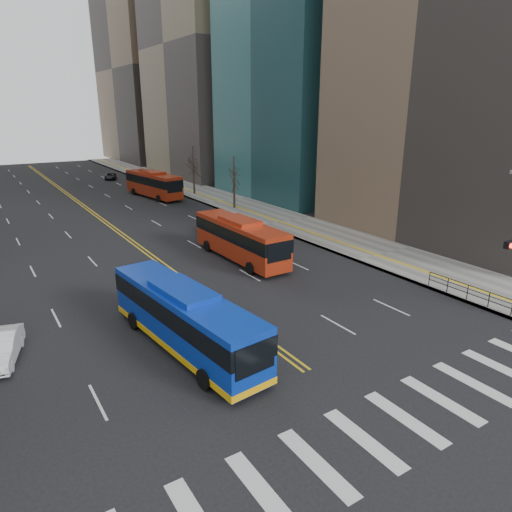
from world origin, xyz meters
TOP-DOWN VIEW (x-y plane):
  - ground at (0.00, 0.00)m, footprint 220.00×220.00m
  - sidewalk_right at (17.50, 45.00)m, footprint 7.00×130.00m
  - crosswalk at (0.00, 0.00)m, footprint 26.70×4.00m
  - centerline at (0.00, 55.00)m, footprint 0.55×100.00m
  - office_towers at (0.12, 68.51)m, footprint 83.00×134.00m
  - pedestrian_railing at (14.30, 6.00)m, footprint 0.06×6.06m
  - street_trees at (-7.18, 34.55)m, footprint 35.20×47.20m
  - blue_bus at (-4.05, 10.30)m, footprint 3.78×12.17m
  - red_bus_near at (6.09, 21.74)m, footprint 2.96×11.28m
  - red_bus_far at (10.16, 53.20)m, footprint 4.38×12.15m
  - car_white at (-12.50, 14.10)m, footprint 2.64×4.58m
  - car_dark_mid at (7.60, 30.29)m, footprint 2.92×4.32m
  - car_dark_far at (9.68, 74.13)m, footprint 3.13×4.50m

SIDE VIEW (x-z plane):
  - ground at x=0.00m, z-range 0.00..0.00m
  - crosswalk at x=0.00m, z-range 0.00..0.01m
  - centerline at x=0.00m, z-range 0.00..0.01m
  - sidewalk_right at x=17.50m, z-range 0.00..0.15m
  - car_dark_far at x=9.68m, z-range 0.00..1.14m
  - car_dark_mid at x=7.60m, z-range 0.00..1.36m
  - car_white at x=-12.50m, z-range 0.00..1.43m
  - pedestrian_railing at x=14.30m, z-range 0.31..1.33m
  - blue_bus at x=-4.05m, z-range 0.09..3.57m
  - red_bus_near at x=6.09m, z-range 0.20..3.77m
  - red_bus_far at x=10.16m, z-range 0.21..3.96m
  - street_trees at x=-7.18m, z-range 1.07..8.67m
  - office_towers at x=0.12m, z-range -5.08..52.92m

